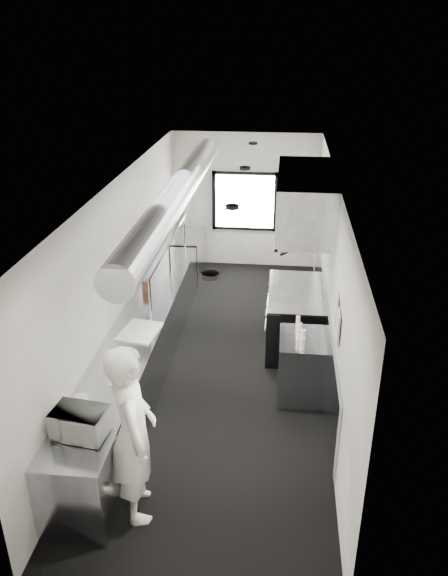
% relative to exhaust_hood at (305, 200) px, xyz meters
% --- Properties ---
extents(floor, '(3.00, 8.00, 0.01)m').
position_rel_exhaust_hood_xyz_m(floor, '(-1.10, -0.70, -2.39)').
color(floor, black).
rests_on(floor, ground).
extents(ceiling, '(3.00, 8.00, 0.01)m').
position_rel_exhaust_hood_xyz_m(ceiling, '(-1.10, -0.70, 0.41)').
color(ceiling, silver).
rests_on(ceiling, wall_back).
extents(wall_back, '(3.00, 0.02, 2.80)m').
position_rel_exhaust_hood_xyz_m(wall_back, '(-1.10, 3.30, -0.99)').
color(wall_back, silver).
rests_on(wall_back, floor).
extents(wall_front, '(3.00, 0.02, 2.80)m').
position_rel_exhaust_hood_xyz_m(wall_front, '(-1.10, -4.70, -0.99)').
color(wall_front, silver).
rests_on(wall_front, floor).
extents(wall_left, '(0.02, 8.00, 2.80)m').
position_rel_exhaust_hood_xyz_m(wall_left, '(-2.60, -0.70, -0.99)').
color(wall_left, silver).
rests_on(wall_left, floor).
extents(wall_right, '(0.02, 8.00, 2.80)m').
position_rel_exhaust_hood_xyz_m(wall_right, '(0.40, -0.70, -0.99)').
color(wall_right, silver).
rests_on(wall_right, floor).
extents(wall_cladding, '(0.03, 5.50, 1.10)m').
position_rel_exhaust_hood_xyz_m(wall_cladding, '(0.38, -0.40, -1.84)').
color(wall_cladding, gray).
rests_on(wall_cladding, wall_right).
extents(hvac_duct, '(0.40, 6.40, 0.40)m').
position_rel_exhaust_hood_xyz_m(hvac_duct, '(-1.80, -0.30, 0.16)').
color(hvac_duct, '#999AA2').
rests_on(hvac_duct, ceiling).
extents(service_window, '(1.36, 0.05, 1.25)m').
position_rel_exhaust_hood_xyz_m(service_window, '(-1.10, 3.26, -0.99)').
color(service_window, white).
rests_on(service_window, wall_back).
extents(exhaust_hood, '(0.81, 2.20, 0.88)m').
position_rel_exhaust_hood_xyz_m(exhaust_hood, '(0.00, 0.00, 0.00)').
color(exhaust_hood, gray).
rests_on(exhaust_hood, ceiling).
extents(prep_counter, '(0.70, 6.00, 0.90)m').
position_rel_exhaust_hood_xyz_m(prep_counter, '(-2.25, -1.20, -1.94)').
color(prep_counter, gray).
rests_on(prep_counter, floor).
extents(pass_shelf, '(0.45, 3.00, 0.68)m').
position_rel_exhaust_hood_xyz_m(pass_shelf, '(-2.29, 0.30, -0.86)').
color(pass_shelf, gray).
rests_on(pass_shelf, prep_counter).
extents(range, '(0.88, 1.60, 0.94)m').
position_rel_exhaust_hood_xyz_m(range, '(-0.06, 0.00, -1.92)').
color(range, black).
rests_on(range, floor).
extents(bottle_station, '(0.65, 0.80, 0.90)m').
position_rel_exhaust_hood_xyz_m(bottle_station, '(0.05, -1.40, -1.94)').
color(bottle_station, gray).
rests_on(bottle_station, floor).
extents(far_work_table, '(0.70, 1.20, 0.90)m').
position_rel_exhaust_hood_xyz_m(far_work_table, '(-2.25, 2.50, -1.94)').
color(far_work_table, gray).
rests_on(far_work_table, floor).
extents(notice_sheet_a, '(0.02, 0.28, 0.38)m').
position_rel_exhaust_hood_xyz_m(notice_sheet_a, '(0.37, -1.90, -0.79)').
color(notice_sheet_a, beige).
rests_on(notice_sheet_a, wall_right).
extents(notice_sheet_b, '(0.02, 0.28, 0.38)m').
position_rel_exhaust_hood_xyz_m(notice_sheet_b, '(0.37, -2.25, -0.84)').
color(notice_sheet_b, beige).
rests_on(notice_sheet_b, wall_right).
extents(line_cook, '(0.69, 0.84, 1.99)m').
position_rel_exhaust_hood_xyz_m(line_cook, '(-1.70, -3.66, -1.40)').
color(line_cook, silver).
rests_on(line_cook, floor).
extents(microwave, '(0.54, 0.44, 0.30)m').
position_rel_exhaust_hood_xyz_m(microwave, '(-2.25, -3.62, -1.34)').
color(microwave, white).
rests_on(microwave, prep_counter).
extents(deli_tub_a, '(0.16, 0.16, 0.09)m').
position_rel_exhaust_hood_xyz_m(deli_tub_a, '(-2.37, -3.43, -1.45)').
color(deli_tub_a, beige).
rests_on(deli_tub_a, prep_counter).
extents(deli_tub_b, '(0.19, 0.19, 0.11)m').
position_rel_exhaust_hood_xyz_m(deli_tub_b, '(-2.41, -3.14, -1.43)').
color(deli_tub_b, beige).
rests_on(deli_tub_b, prep_counter).
extents(newspaper, '(0.43, 0.49, 0.01)m').
position_rel_exhaust_hood_xyz_m(newspaper, '(-2.10, -2.53, -1.49)').
color(newspaper, white).
rests_on(newspaper, prep_counter).
extents(small_plate, '(0.20, 0.20, 0.01)m').
position_rel_exhaust_hood_xyz_m(small_plate, '(-2.18, -2.15, -1.48)').
color(small_plate, white).
rests_on(small_plate, prep_counter).
extents(pastry, '(0.10, 0.10, 0.10)m').
position_rel_exhaust_hood_xyz_m(pastry, '(-2.18, -2.15, -1.43)').
color(pastry, tan).
rests_on(pastry, small_plate).
extents(cutting_board, '(0.56, 0.69, 0.02)m').
position_rel_exhaust_hood_xyz_m(cutting_board, '(-2.17, -1.47, -1.48)').
color(cutting_board, silver).
rests_on(cutting_board, prep_counter).
extents(knife_block, '(0.14, 0.23, 0.23)m').
position_rel_exhaust_hood_xyz_m(knife_block, '(-2.42, -0.09, -1.38)').
color(knife_block, brown).
rests_on(knife_block, prep_counter).
extents(plate_stack_a, '(0.30, 0.30, 0.27)m').
position_rel_exhaust_hood_xyz_m(plate_stack_a, '(-2.28, -0.33, -0.69)').
color(plate_stack_a, white).
rests_on(plate_stack_a, pass_shelf).
extents(plate_stack_b, '(0.26, 0.26, 0.28)m').
position_rel_exhaust_hood_xyz_m(plate_stack_b, '(-2.27, 0.10, -0.68)').
color(plate_stack_b, white).
rests_on(plate_stack_b, pass_shelf).
extents(plate_stack_c, '(0.30, 0.30, 0.36)m').
position_rel_exhaust_hood_xyz_m(plate_stack_c, '(-2.27, 0.37, -0.64)').
color(plate_stack_c, white).
rests_on(plate_stack_c, pass_shelf).
extents(plate_stack_d, '(0.22, 0.22, 0.33)m').
position_rel_exhaust_hood_xyz_m(plate_stack_d, '(-2.27, 0.90, -0.66)').
color(plate_stack_d, white).
rests_on(plate_stack_d, pass_shelf).
extents(squeeze_bottle_a, '(0.07, 0.07, 0.17)m').
position_rel_exhaust_hood_xyz_m(squeeze_bottle_a, '(0.02, -1.70, -1.41)').
color(squeeze_bottle_a, silver).
rests_on(squeeze_bottle_a, bottle_station).
extents(squeeze_bottle_b, '(0.07, 0.07, 0.20)m').
position_rel_exhaust_hood_xyz_m(squeeze_bottle_b, '(0.03, -1.53, -1.39)').
color(squeeze_bottle_b, silver).
rests_on(squeeze_bottle_b, bottle_station).
extents(squeeze_bottle_c, '(0.07, 0.07, 0.16)m').
position_rel_exhaust_hood_xyz_m(squeeze_bottle_c, '(-0.03, -1.44, -1.41)').
color(squeeze_bottle_c, silver).
rests_on(squeeze_bottle_c, bottle_station).
extents(squeeze_bottle_d, '(0.07, 0.07, 0.16)m').
position_rel_exhaust_hood_xyz_m(squeeze_bottle_d, '(-0.01, -1.29, -1.41)').
color(squeeze_bottle_d, silver).
rests_on(squeeze_bottle_d, bottle_station).
extents(squeeze_bottle_e, '(0.07, 0.07, 0.17)m').
position_rel_exhaust_hood_xyz_m(squeeze_bottle_e, '(-0.03, -1.10, -1.40)').
color(squeeze_bottle_e, silver).
rests_on(squeeze_bottle_e, bottle_station).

